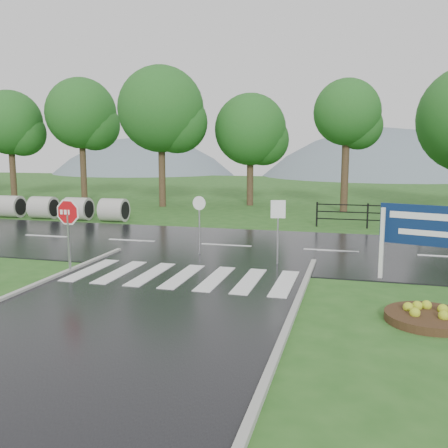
# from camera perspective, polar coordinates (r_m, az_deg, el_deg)

# --- Properties ---
(ground) EXTENTS (120.00, 120.00, 0.00)m
(ground) POSITION_cam_1_polar(r_m,az_deg,el_deg) (10.42, -14.29, -12.82)
(ground) COLOR #27581D
(ground) RESTS_ON ground
(main_road) EXTENTS (90.00, 8.00, 0.04)m
(main_road) POSITION_cam_1_polar(r_m,az_deg,el_deg) (19.41, 0.23, -2.56)
(main_road) COLOR black
(main_road) RESTS_ON ground
(crosswalk) EXTENTS (6.50, 2.80, 0.02)m
(crosswalk) POSITION_cam_1_polar(r_m,az_deg,el_deg) (14.74, -4.75, -5.96)
(crosswalk) COLOR silver
(crosswalk) RESTS_ON ground
(fence_west) EXTENTS (9.58, 0.08, 1.20)m
(fence_west) POSITION_cam_1_polar(r_m,az_deg,el_deg) (24.78, 21.59, 0.96)
(fence_west) COLOR black
(fence_west) RESTS_ON ground
(hills) EXTENTS (102.00, 48.00, 48.00)m
(hills) POSITION_cam_1_polar(r_m,az_deg,el_deg) (75.92, 13.54, -6.37)
(hills) COLOR slate
(hills) RESTS_ON ground
(treeline) EXTENTS (83.20, 5.20, 10.00)m
(treeline) POSITION_cam_1_polar(r_m,az_deg,el_deg) (32.86, 8.16, 1.94)
(treeline) COLOR #19531A
(treeline) RESTS_ON ground
(culvert_pipes) EXTENTS (9.70, 1.20, 1.20)m
(culvert_pipes) POSITION_cam_1_polar(r_m,az_deg,el_deg) (28.78, -19.93, 1.78)
(culvert_pipes) COLOR #9E9B93
(culvert_pipes) RESTS_ON ground
(stop_sign) EXTENTS (1.07, 0.12, 2.41)m
(stop_sign) POSITION_cam_1_polar(r_m,az_deg,el_deg) (15.68, -17.41, 0.65)
(stop_sign) COLOR #939399
(stop_sign) RESTS_ON ground
(estate_billboard) EXTENTS (2.44, 0.77, 2.20)m
(estate_billboard) POSITION_cam_1_polar(r_m,az_deg,el_deg) (15.09, 22.04, -0.58)
(estate_billboard) COLOR silver
(estate_billboard) RESTS_ON ground
(flower_bed) EXTENTS (1.87, 1.87, 0.37)m
(flower_bed) POSITION_cam_1_polar(r_m,az_deg,el_deg) (11.96, 22.35, -9.68)
(flower_bed) COLOR #332111
(flower_bed) RESTS_ON ground
(reg_sign_small) EXTENTS (0.47, 0.13, 2.13)m
(reg_sign_small) POSITION_cam_1_polar(r_m,az_deg,el_deg) (16.08, 6.19, 0.52)
(reg_sign_small) COLOR #939399
(reg_sign_small) RESTS_ON ground
(reg_sign_round) EXTENTS (0.49, 0.09, 2.11)m
(reg_sign_round) POSITION_cam_1_polar(r_m,az_deg,el_deg) (17.60, -2.84, 0.72)
(reg_sign_round) COLOR #939399
(reg_sign_round) RESTS_ON ground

